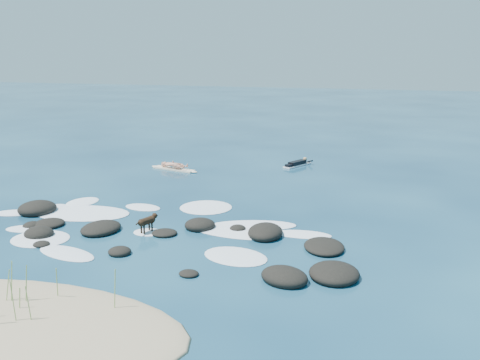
% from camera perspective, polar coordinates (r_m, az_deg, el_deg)
% --- Properties ---
extents(ground, '(160.00, 160.00, 0.00)m').
position_cam_1_polar(ground, '(20.81, -8.28, -4.51)').
color(ground, '#0A2642').
rests_on(ground, ground).
extents(sand_dune, '(9.00, 4.40, 0.60)m').
position_cam_1_polar(sand_dune, '(14.43, -22.76, -13.87)').
color(sand_dune, '#9E8966').
rests_on(sand_dune, ground).
extents(dune_grass, '(4.10, 1.90, 1.25)m').
position_cam_1_polar(dune_grass, '(14.49, -23.54, -11.11)').
color(dune_grass, '#84AA52').
rests_on(dune_grass, ground).
extents(reef_rocks, '(15.33, 5.31, 0.63)m').
position_cam_1_polar(reef_rocks, '(19.23, -9.50, -5.70)').
color(reef_rocks, black).
rests_on(reef_rocks, ground).
extents(breaking_foam, '(13.71, 8.51, 0.12)m').
position_cam_1_polar(breaking_foam, '(20.83, -10.36, -4.55)').
color(breaking_foam, white).
rests_on(breaking_foam, ground).
extents(standing_surfer_rig, '(3.10, 1.16, 1.78)m').
position_cam_1_polar(standing_surfer_rig, '(29.79, -7.09, 2.40)').
color(standing_surfer_rig, '#FCEACA').
rests_on(standing_surfer_rig, ground).
extents(paddling_surfer_rig, '(1.49, 2.26, 0.41)m').
position_cam_1_polar(paddling_surfer_rig, '(30.91, 6.16, 1.76)').
color(paddling_surfer_rig, white).
rests_on(paddling_surfer_rig, ground).
extents(dog, '(0.52, 1.06, 0.70)m').
position_cam_1_polar(dog, '(19.56, -9.83, -4.32)').
color(dog, black).
rests_on(dog, ground).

